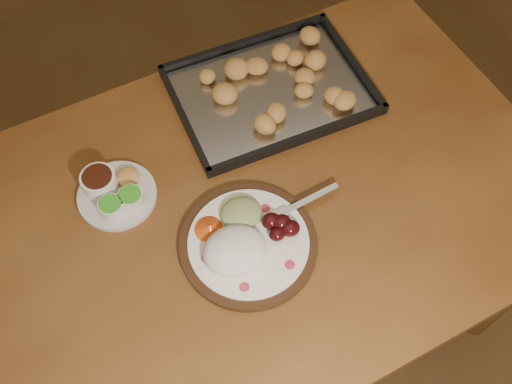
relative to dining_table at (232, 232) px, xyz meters
name	(u,v)px	position (x,y,z in m)	size (l,w,h in m)	color
ground	(230,298)	(-0.01, 0.08, -0.65)	(4.00, 4.00, 0.00)	brown
dining_table	(232,232)	(0.00, 0.00, 0.00)	(1.61, 1.10, 0.75)	brown
dinner_plate	(245,242)	(0.00, -0.09, 0.12)	(0.38, 0.29, 0.07)	#331C0E
condiment_saucer	(114,192)	(-0.23, 0.12, 0.12)	(0.18, 0.18, 0.06)	beige
baking_tray	(271,89)	(0.20, 0.29, 0.11)	(0.49, 0.38, 0.05)	black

